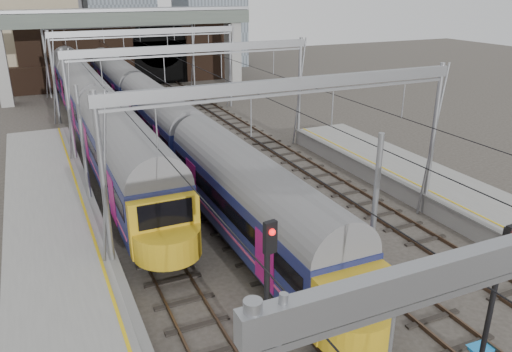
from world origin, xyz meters
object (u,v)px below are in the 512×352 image
train_main (137,99)px  signal_near_left (268,283)px  train_second (75,80)px  signal_near_centre (498,282)px

train_main → signal_near_left: signal_near_left is taller
signal_near_left → train_second: bearing=82.5°
train_main → train_second: (-4.00, 10.63, 0.17)m
signal_near_left → signal_near_centre: 6.89m
train_main → signal_near_left: 31.42m
train_second → signal_near_left: 41.94m
signal_near_left → train_main: bearing=75.8°
signal_near_centre → signal_near_left: bearing=156.1°
train_second → signal_near_left: size_ratio=12.95×
train_main → signal_near_centre: signal_near_centre is taller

